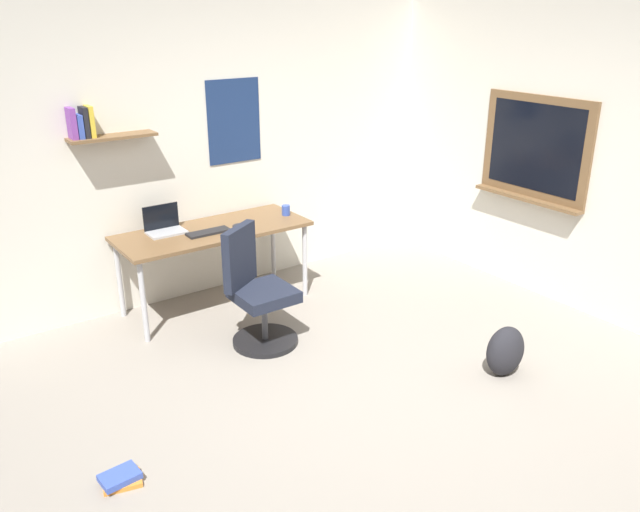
# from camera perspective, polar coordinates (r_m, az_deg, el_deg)

# --- Properties ---
(ground_plane) EXTENTS (5.20, 5.20, 0.00)m
(ground_plane) POSITION_cam_1_polar(r_m,az_deg,el_deg) (4.41, 5.10, -13.25)
(ground_plane) COLOR gray
(ground_plane) RESTS_ON ground
(wall_back) EXTENTS (5.00, 0.30, 2.60)m
(wall_back) POSITION_cam_1_polar(r_m,az_deg,el_deg) (5.83, -10.43, 9.18)
(wall_back) COLOR silver
(wall_back) RESTS_ON ground
(wall_right) EXTENTS (0.22, 5.00, 2.60)m
(wall_right) POSITION_cam_1_polar(r_m,az_deg,el_deg) (5.70, 24.68, 7.30)
(wall_right) COLOR silver
(wall_right) RESTS_ON ground
(desk) EXTENTS (1.65, 0.68, 0.72)m
(desk) POSITION_cam_1_polar(r_m,az_deg,el_deg) (5.57, -9.54, 1.80)
(desk) COLOR brown
(desk) RESTS_ON ground
(office_chair) EXTENTS (0.55, 0.57, 0.95)m
(office_chair) POSITION_cam_1_polar(r_m,az_deg,el_deg) (4.99, -5.70, -3.50)
(office_chair) COLOR black
(office_chair) RESTS_ON ground
(laptop) EXTENTS (0.31, 0.21, 0.23)m
(laptop) POSITION_cam_1_polar(r_m,az_deg,el_deg) (5.54, -13.78, 2.62)
(laptop) COLOR #ADAFB5
(laptop) RESTS_ON desk
(keyboard) EXTENTS (0.37, 0.13, 0.02)m
(keyboard) POSITION_cam_1_polar(r_m,az_deg,el_deg) (5.44, -9.96, 2.11)
(keyboard) COLOR black
(keyboard) RESTS_ON desk
(computer_mouse) EXTENTS (0.10, 0.06, 0.03)m
(computer_mouse) POSITION_cam_1_polar(r_m,az_deg,el_deg) (5.56, -7.38, 2.75)
(computer_mouse) COLOR #262628
(computer_mouse) RESTS_ON desk
(coffee_mug) EXTENTS (0.08, 0.08, 0.09)m
(coffee_mug) POSITION_cam_1_polar(r_m,az_deg,el_deg) (5.84, -3.07, 4.12)
(coffee_mug) COLOR #334CA5
(coffee_mug) RESTS_ON desk
(backpack) EXTENTS (0.32, 0.22, 0.38)m
(backpack) POSITION_cam_1_polar(r_m,az_deg,el_deg) (4.83, 16.26, -8.16)
(backpack) COLOR #232328
(backpack) RESTS_ON ground
(book_stack_on_floor) EXTENTS (0.24, 0.20, 0.07)m
(book_stack_on_floor) POSITION_cam_1_polar(r_m,az_deg,el_deg) (3.94, -17.41, -18.50)
(book_stack_on_floor) COLOR orange
(book_stack_on_floor) RESTS_ON ground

